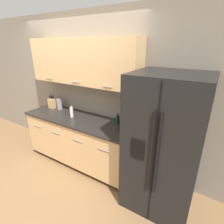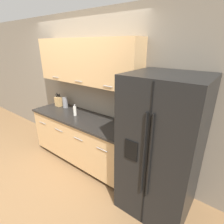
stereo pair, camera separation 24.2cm
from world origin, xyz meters
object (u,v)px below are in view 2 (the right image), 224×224
(wine_bottle, at_px, (127,119))
(soap_dispenser, at_px, (75,111))
(refrigerator, at_px, (161,147))
(steel_canister, at_px, (65,102))
(knife_block, at_px, (59,101))
(oil_bottle, at_px, (118,119))

(wine_bottle, xyz_separation_m, soap_dispenser, (-0.99, -0.15, -0.05))
(refrigerator, distance_m, steel_canister, 2.13)
(knife_block, distance_m, steel_canister, 0.18)
(soap_dispenser, xyz_separation_m, steel_canister, (-0.47, 0.17, 0.02))
(refrigerator, distance_m, oil_bottle, 0.84)
(refrigerator, distance_m, wine_bottle, 0.69)
(knife_block, height_order, steel_canister, knife_block)
(soap_dispenser, bearing_deg, knife_block, 167.58)
(knife_block, relative_size, steel_canister, 1.19)
(refrigerator, height_order, steel_canister, refrigerator)
(soap_dispenser, relative_size, steel_canister, 0.92)
(wine_bottle, relative_size, soap_dispenser, 1.51)
(refrigerator, xyz_separation_m, wine_bottle, (-0.64, 0.21, 0.14))
(wine_bottle, xyz_separation_m, steel_canister, (-1.47, 0.02, -0.04))
(oil_bottle, bearing_deg, soap_dispenser, -168.83)
(refrigerator, xyz_separation_m, oil_bottle, (-0.81, 0.22, 0.08))
(wine_bottle, relative_size, oil_bottle, 1.70)
(refrigerator, bearing_deg, knife_block, 174.90)
(knife_block, bearing_deg, steel_canister, 6.99)
(steel_canister, bearing_deg, wine_bottle, -0.73)
(knife_block, height_order, soap_dispenser, knife_block)
(refrigerator, relative_size, steel_canister, 7.99)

